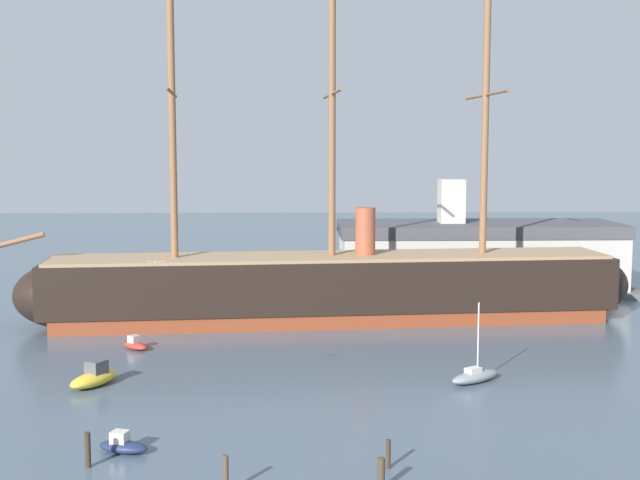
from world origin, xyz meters
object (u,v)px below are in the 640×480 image
(motorboat_alongside_bow, at_px, (135,345))
(motorboat_mid_left, at_px, (94,377))
(seagull_in_flight, at_px, (156,262))
(dinghy_distant_centre, at_px, (306,292))
(tall_ship, at_px, (332,286))
(motorboat_foreground_left, at_px, (123,445))
(mooring_piling_left_pair, at_px, (226,474))
(dockside_warehouse_right, at_px, (477,257))
(dinghy_far_left, at_px, (74,306))
(mooring_piling_right_pair, at_px, (388,454))
(mooring_piling_nearest, at_px, (381,474))
(mooring_piling_midwater, at_px, (88,450))
(sailboat_mid_right, at_px, (475,376))

(motorboat_alongside_bow, bearing_deg, motorboat_mid_left, -94.52)
(motorboat_mid_left, relative_size, seagull_in_flight, 4.02)
(dinghy_distant_centre, bearing_deg, motorboat_mid_left, -113.30)
(tall_ship, distance_m, motorboat_foreground_left, 42.03)
(dinghy_distant_centre, bearing_deg, mooring_piling_left_pair, -94.78)
(motorboat_mid_left, bearing_deg, dockside_warehouse_right, 47.03)
(seagull_in_flight, bearing_deg, dinghy_far_left, 111.80)
(dinghy_far_left, bearing_deg, dinghy_distant_centre, 16.01)
(dinghy_far_left, distance_m, dockside_warehouse_right, 51.78)
(tall_ship, distance_m, dinghy_distant_centre, 16.94)
(motorboat_mid_left, bearing_deg, mooring_piling_right_pair, -39.38)
(motorboat_foreground_left, bearing_deg, dinghy_far_left, 108.14)
(motorboat_alongside_bow, relative_size, dinghy_distant_centre, 1.08)
(dinghy_far_left, distance_m, mooring_piling_nearest, 62.10)
(motorboat_mid_left, bearing_deg, mooring_piling_nearest, -44.89)
(tall_ship, bearing_deg, mooring_piling_left_pair, -99.70)
(dockside_warehouse_right, bearing_deg, mooring_piling_right_pair, -106.86)
(motorboat_alongside_bow, xyz_separation_m, mooring_piling_midwater, (2.81, -29.25, 0.61))
(motorboat_foreground_left, height_order, motorboat_mid_left, motorboat_mid_left)
(motorboat_foreground_left, xyz_separation_m, dinghy_far_left, (-15.59, 47.59, -0.19))
(motorboat_mid_left, bearing_deg, mooring_piling_midwater, -77.66)
(motorboat_mid_left, height_order, mooring_piling_midwater, mooring_piling_midwater)
(mooring_piling_nearest, bearing_deg, motorboat_mid_left, 135.11)
(motorboat_mid_left, distance_m, dockside_warehouse_right, 59.22)
(motorboat_foreground_left, height_order, sailboat_mid_right, sailboat_mid_right)
(sailboat_mid_right, height_order, dockside_warehouse_right, dockside_warehouse_right)
(dinghy_distant_centre, distance_m, mooring_piling_midwater, 59.49)
(dinghy_distant_centre, xyz_separation_m, mooring_piling_midwater, (-13.76, -57.88, 0.75))
(tall_ship, height_order, motorboat_mid_left, tall_ship)
(dockside_warehouse_right, bearing_deg, dinghy_distant_centre, -173.58)
(sailboat_mid_right, bearing_deg, seagull_in_flight, -157.06)
(motorboat_mid_left, xyz_separation_m, mooring_piling_nearest, (21.02, -20.94, 0.21))
(motorboat_foreground_left, height_order, motorboat_alongside_bow, motorboat_foreground_left)
(motorboat_foreground_left, relative_size, seagull_in_flight, 2.77)
(tall_ship, bearing_deg, seagull_in_flight, -111.08)
(motorboat_alongside_bow, xyz_separation_m, seagull_in_flight, (5.91, -22.12, 11.00))
(tall_ship, bearing_deg, mooring_piling_right_pair, -87.78)
(motorboat_mid_left, height_order, mooring_piling_right_pair, motorboat_mid_left)
(sailboat_mid_right, distance_m, seagull_in_flight, 28.20)
(mooring_piling_nearest, bearing_deg, mooring_piling_left_pair, -178.69)
(mooring_piling_midwater, distance_m, dockside_warehouse_right, 70.70)
(motorboat_alongside_bow, height_order, dockside_warehouse_right, dockside_warehouse_right)
(motorboat_mid_left, distance_m, mooring_piling_right_pair, 28.15)
(dockside_warehouse_right, bearing_deg, tall_ship, -136.82)
(motorboat_mid_left, relative_size, mooring_piling_midwater, 2.39)
(tall_ship, relative_size, mooring_piling_nearest, 40.34)
(mooring_piling_left_pair, distance_m, dockside_warehouse_right, 70.27)
(mooring_piling_nearest, xyz_separation_m, mooring_piling_midwater, (-17.26, 3.75, 0.16))
(dinghy_far_left, distance_m, mooring_piling_right_pair, 59.85)
(motorboat_mid_left, bearing_deg, dinghy_far_left, 107.38)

